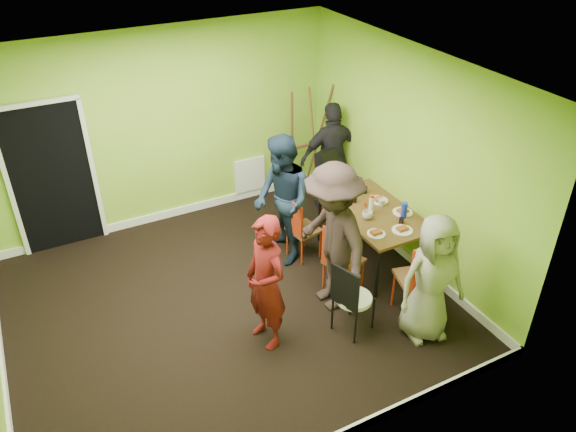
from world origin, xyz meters
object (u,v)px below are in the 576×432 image
object	(u,v)px
chair_bentwood	(351,296)
person_back_end	(332,158)
chair_left_far	(299,226)
chair_back_end	(331,171)
blue_bottle	(404,210)
dining_table	(374,214)
chair_left_near	(340,258)
orange_bottle	(365,204)
person_standing	(266,283)
chair_front_end	(422,277)
easel	(308,143)
thermos	(371,205)
person_left_far	(282,201)
person_left_near	(332,238)
person_front_end	(432,279)

from	to	relation	value
chair_bentwood	person_back_end	size ratio (longest dim) A/B	0.55
chair_left_far	chair_back_end	size ratio (longest dim) A/B	0.84
blue_bottle	dining_table	bearing A→B (deg)	128.41
chair_left_near	orange_bottle	distance (m)	0.94
blue_bottle	person_standing	size ratio (longest dim) A/B	0.13
blue_bottle	orange_bottle	world-z (taller)	blue_bottle
chair_left_far	person_back_end	bearing A→B (deg)	121.64
dining_table	person_back_end	bearing A→B (deg)	80.87
chair_left_far	chair_left_near	distance (m)	0.89
chair_front_end	person_standing	size ratio (longest dim) A/B	0.68
chair_bentwood	easel	world-z (taller)	easel
thermos	person_left_far	bearing A→B (deg)	147.08
person_left_near	person_back_end	bearing A→B (deg)	149.18
chair_left_near	person_back_end	size ratio (longest dim) A/B	0.57
person_standing	person_front_end	world-z (taller)	person_standing
person_standing	person_front_end	xyz separation A→B (m)	(1.61, -0.72, -0.03)
chair_left_far	chair_bentwood	world-z (taller)	chair_bentwood
chair_left_near	chair_bentwood	bearing A→B (deg)	-43.69
dining_table	person_left_far	distance (m)	1.19
easel	thermos	world-z (taller)	easel
blue_bottle	person_left_near	xyz separation A→B (m)	(-1.17, -0.21, 0.07)
blue_bottle	person_standing	bearing A→B (deg)	-168.35
person_left_far	person_front_end	size ratio (longest dim) A/B	1.14
chair_left_far	person_left_near	size ratio (longest dim) A/B	0.48
person_left_far	easel	bearing A→B (deg)	144.61
person_left_far	blue_bottle	bearing A→B (deg)	59.61
easel	blue_bottle	distance (m)	2.22
orange_bottle	person_standing	world-z (taller)	person_standing
chair_left_far	chair_left_near	world-z (taller)	chair_left_near
thermos	blue_bottle	bearing A→B (deg)	-40.93
person_front_end	chair_left_near	bearing A→B (deg)	126.32
easel	person_left_near	bearing A→B (deg)	-113.16
easel	person_back_end	bearing A→B (deg)	-76.56
chair_left_far	thermos	world-z (taller)	thermos
person_front_end	person_back_end	bearing A→B (deg)	90.80
chair_back_end	person_front_end	bearing A→B (deg)	58.40
chair_bentwood	person_back_end	world-z (taller)	person_back_end
chair_left_far	blue_bottle	world-z (taller)	blue_bottle
person_left_near	chair_left_near	bearing A→B (deg)	114.78
chair_left_far	blue_bottle	bearing A→B (deg)	44.53
chair_left_far	easel	world-z (taller)	easel
chair_front_end	person_left_near	distance (m)	1.08
thermos	dining_table	bearing A→B (deg)	20.73
chair_left_near	person_left_far	bearing A→B (deg)	172.92
chair_left_far	person_left_near	world-z (taller)	person_left_near
thermos	chair_left_far	bearing A→B (deg)	146.95
dining_table	person_left_near	distance (m)	1.09
chair_left_near	chair_back_end	distance (m)	1.83
chair_front_end	person_left_far	distance (m)	2.00
chair_back_end	thermos	xyz separation A→B (m)	(-0.15, -1.22, 0.11)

